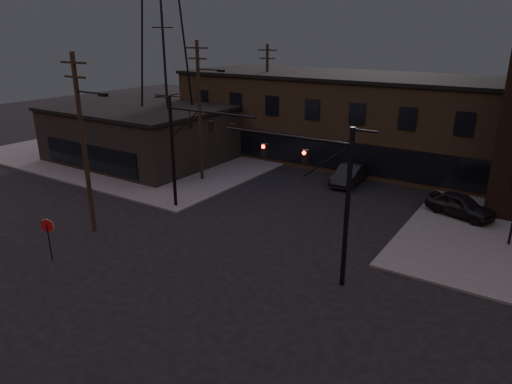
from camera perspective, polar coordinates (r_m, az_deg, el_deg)
ground at (r=23.55m, az=-8.91°, el=-11.56°), size 140.00×140.00×0.00m
sidewalk_nw at (r=52.76m, az=-10.79°, el=5.82°), size 30.00×30.00×0.15m
building_row at (r=45.64m, az=15.21°, el=8.48°), size 40.00×12.00×8.00m
building_left at (r=46.77m, az=-14.29°, el=6.92°), size 16.00×12.00×5.00m
traffic_signal_near at (r=22.20m, az=8.75°, el=0.53°), size 7.12×0.24×8.00m
traffic_signal_far at (r=31.50m, az=-8.77°, el=6.23°), size 7.12×0.24×8.00m
stop_sign at (r=27.34m, az=-24.60°, el=-4.35°), size 0.72×0.33×2.48m
utility_pole_near at (r=29.41m, az=-20.72°, el=6.01°), size 3.70×0.28×11.00m
utility_pole_mid at (r=38.14m, az=-7.01°, el=10.25°), size 3.70×0.28×11.50m
utility_pole_far at (r=48.43m, az=1.38°, el=11.85°), size 2.20×0.28×11.00m
transmission_tower at (r=45.76m, az=-11.62°, el=19.50°), size 7.00×7.00×25.00m
parked_car_lot_a at (r=33.97m, az=24.18°, el=-1.50°), size 4.93×3.26×1.56m
car_crossing at (r=38.95m, az=11.65°, el=2.18°), size 1.88×5.07×1.66m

